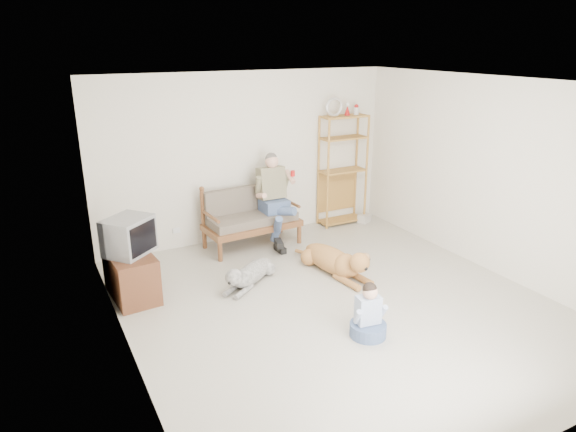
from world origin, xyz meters
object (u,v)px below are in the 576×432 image
tv_stand (131,275)px  loveseat (250,216)px  etagere (343,169)px  golden_retriever (336,261)px

tv_stand → loveseat: bearing=20.0°
loveseat → etagere: bearing=2.5°
loveseat → tv_stand: 2.29m
loveseat → etagere: 1.95m
golden_retriever → loveseat: bearing=104.2°
loveseat → golden_retriever: size_ratio=0.98×
loveseat → etagere: size_ratio=0.69×
loveseat → tv_stand: size_ratio=1.65×
loveseat → golden_retriever: bearing=-72.3°
etagere → loveseat: bearing=-173.9°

